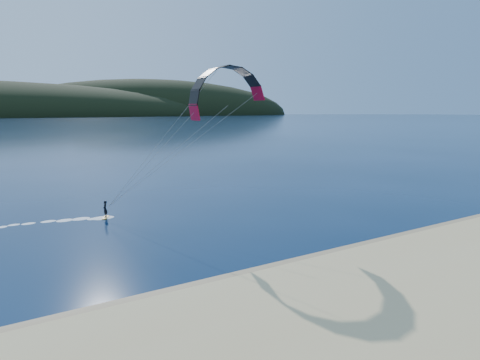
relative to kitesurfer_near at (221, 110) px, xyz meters
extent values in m
plane|color=#071A34|center=(-6.94, -18.55, -10.05)|extent=(1800.00, 1800.00, 0.00)
cube|color=#977E58|center=(-6.94, -14.05, -10.00)|extent=(220.00, 2.50, 0.10)
ellipsoid|color=black|center=(253.06, 741.45, -10.05)|extent=(600.00, 240.00, 140.00)
cube|color=#C08416|center=(-10.01, 4.60, -10.00)|extent=(0.91, 1.33, 0.07)
imported|color=black|center=(-10.01, 4.60, -9.19)|extent=(0.59, 0.68, 1.57)
cylinder|color=gray|center=(-4.57, 2.05, -4.25)|extent=(0.02, 0.02, 14.63)
camera|label=1|loc=(-17.56, -33.06, -0.03)|focal=29.71mm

